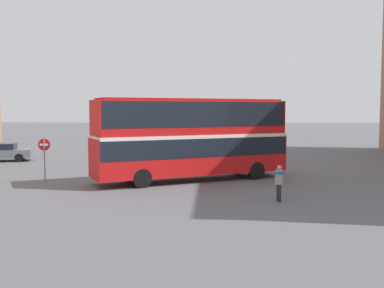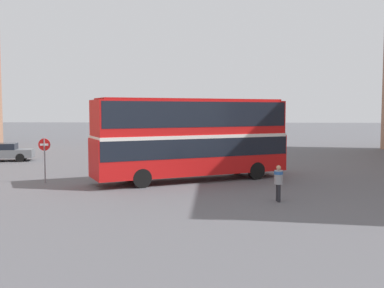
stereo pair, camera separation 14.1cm
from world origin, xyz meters
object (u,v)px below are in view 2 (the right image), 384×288
object	(u,v)px
no_entry_sign	(45,153)
double_decker_bus	(192,134)
parked_car_kerb_near	(3,152)
pedestrian_foreground	(278,179)

from	to	relation	value
no_entry_sign	double_decker_bus	bearing A→B (deg)	9.29
double_decker_bus	no_entry_sign	size ratio (longest dim) A/B	4.52
no_entry_sign	parked_car_kerb_near	bearing A→B (deg)	125.67
pedestrian_foreground	no_entry_sign	size ratio (longest dim) A/B	0.65
pedestrian_foreground	no_entry_sign	world-z (taller)	no_entry_sign
double_decker_bus	parked_car_kerb_near	size ratio (longest dim) A/B	2.31
pedestrian_foreground	parked_car_kerb_near	xyz separation A→B (m)	(-19.81, 14.90, -0.26)
double_decker_bus	parked_car_kerb_near	bearing A→B (deg)	122.30
pedestrian_foreground	parked_car_kerb_near	bearing A→B (deg)	-42.44
parked_car_kerb_near	double_decker_bus	bearing A→B (deg)	-43.62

